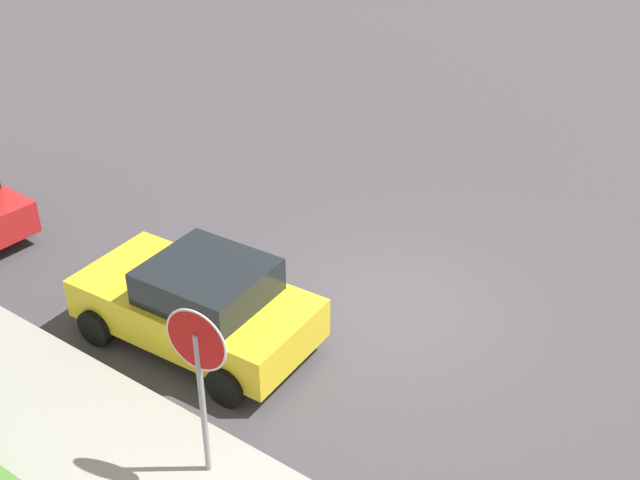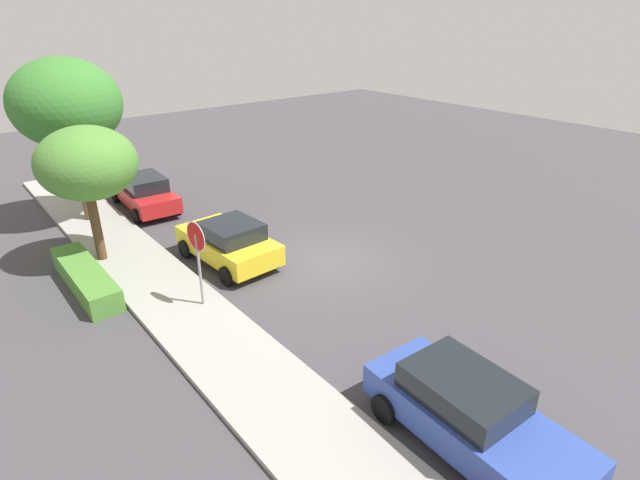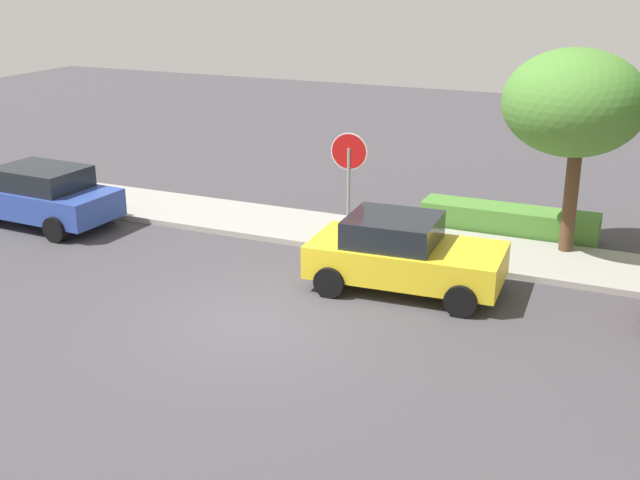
# 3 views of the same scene
# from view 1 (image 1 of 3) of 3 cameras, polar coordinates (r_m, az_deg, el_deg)

# --- Properties ---
(ground_plane) EXTENTS (60.00, 60.00, 0.00)m
(ground_plane) POSITION_cam_1_polar(r_m,az_deg,el_deg) (14.20, 5.11, -4.64)
(ground_plane) COLOR #423F44
(stop_sign) EXTENTS (0.87, 0.13, 2.74)m
(stop_sign) POSITION_cam_1_polar(r_m,az_deg,el_deg) (9.99, -8.63, -8.81)
(stop_sign) COLOR gray
(stop_sign) RESTS_ON ground_plane
(parked_car_yellow) EXTENTS (4.04, 2.30, 1.55)m
(parked_car_yellow) POSITION_cam_1_polar(r_m,az_deg,el_deg) (13.02, -8.63, -4.42)
(parked_car_yellow) COLOR yellow
(parked_car_yellow) RESTS_ON ground_plane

